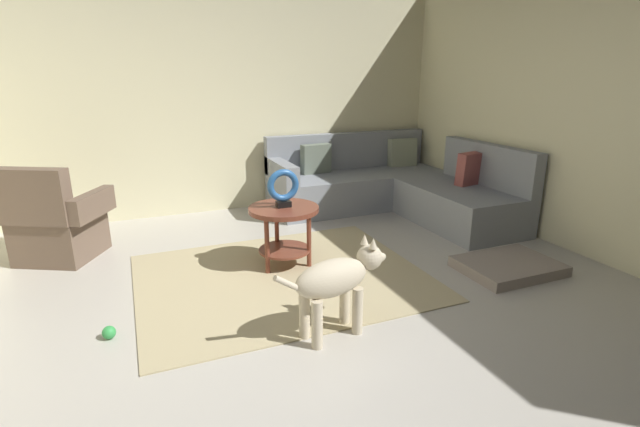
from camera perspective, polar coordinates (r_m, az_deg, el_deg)
ground_plane at (r=3.32m, az=-3.29°, el=-13.71°), size 6.00×6.00×0.10m
wall_back at (r=5.72m, az=-13.67°, el=13.62°), size 6.00×0.12×2.70m
wall_right at (r=4.72m, az=33.05°, el=10.77°), size 0.12×6.00×2.70m
area_rug at (r=3.92m, az=-4.65°, el=-7.73°), size 2.30×1.90×0.01m
sectional_couch at (r=5.71m, az=8.89°, el=3.11°), size 2.20×2.25×0.88m
armchair at (r=4.80m, az=-29.61°, el=-1.26°), size 0.99×0.90×0.88m
side_table at (r=4.00m, az=-4.43°, el=-0.87°), size 0.60×0.60×0.54m
torus_sculpture at (r=3.92m, az=-4.53°, el=3.22°), size 0.28×0.08×0.33m
dog_bed_mat at (r=4.33m, az=22.01°, el=-5.99°), size 0.80×0.60×0.09m
dog at (r=2.98m, az=2.14°, el=-8.15°), size 0.84×0.31×0.63m
dog_toy_ball at (r=3.36m, az=-24.37°, el=-13.10°), size 0.09×0.09×0.09m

